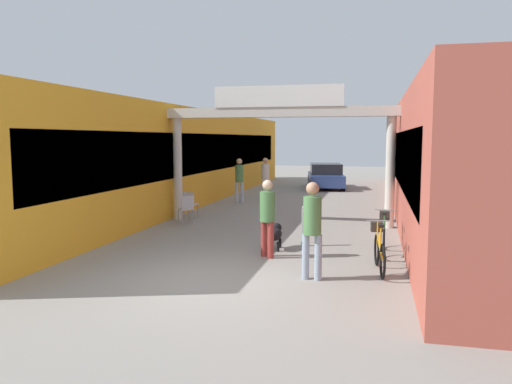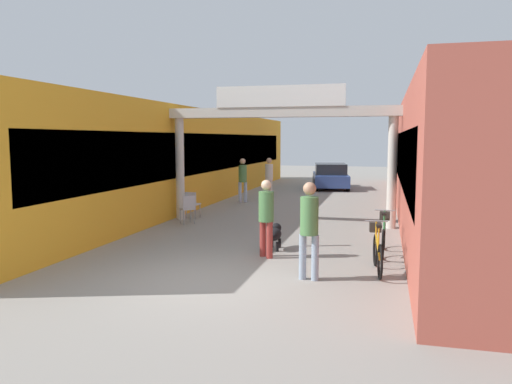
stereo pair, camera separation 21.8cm
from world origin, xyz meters
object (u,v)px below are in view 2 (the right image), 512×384
object	(u,v)px
pedestrian_companion	(309,224)
bicycle_green_second	(384,234)
pedestrian_with_dog	(266,213)
bollard_post_metal	(303,226)
bicycle_orange_nearest	(377,249)
pedestrian_carrying_crate	(269,176)
pedestrian_elderly_walking	(243,177)
parked_car_blue	(330,176)
cafe_chair_aluminium_farther	(192,202)
dog_on_leash	(275,234)
cafe_chair_aluminium_nearer	(188,207)

from	to	relation	value
pedestrian_companion	bicycle_green_second	size ratio (longest dim) A/B	1.09
pedestrian_with_dog	bollard_post_metal	size ratio (longest dim) A/B	1.73
pedestrian_companion	bicycle_orange_nearest	xyz separation A→B (m)	(1.23, 0.98, -0.63)
bicycle_green_second	pedestrian_carrying_crate	bearing A→B (deg)	117.73
bollard_post_metal	pedestrian_elderly_walking	bearing A→B (deg)	115.96
pedestrian_with_dog	pedestrian_companion	distance (m)	1.95
parked_car_blue	bicycle_green_second	bearing A→B (deg)	-79.28
pedestrian_elderly_walking	cafe_chair_aluminium_farther	xyz separation A→B (m)	(-0.47, -4.47, -0.52)
cafe_chair_aluminium_farther	parked_car_blue	distance (m)	11.81
pedestrian_companion	pedestrian_elderly_walking	size ratio (longest dim) A/B	1.01
bicycle_orange_nearest	parked_car_blue	world-z (taller)	parked_car_blue
pedestrian_carrying_crate	dog_on_leash	distance (m)	9.81
bicycle_orange_nearest	dog_on_leash	bearing A→B (deg)	149.18
bollard_post_metal	cafe_chair_aluminium_nearer	world-z (taller)	bollard_post_metal
bicycle_orange_nearest	cafe_chair_aluminium_nearer	distance (m)	7.13
pedestrian_elderly_walking	dog_on_leash	world-z (taller)	pedestrian_elderly_walking
pedestrian_companion	bollard_post_metal	size ratio (longest dim) A/B	1.84
bicycle_green_second	cafe_chair_aluminium_nearer	world-z (taller)	bicycle_green_second
bicycle_orange_nearest	cafe_chair_aluminium_farther	xyz separation A→B (m)	(-6.06, 5.24, 0.10)
bicycle_orange_nearest	parked_car_blue	xyz separation A→B (m)	(-2.70, 16.56, 0.21)
pedestrian_carrying_crate	bicycle_green_second	bearing A→B (deg)	-62.27
cafe_chair_aluminium_farther	cafe_chair_aluminium_nearer	bearing A→B (deg)	-74.54
bicycle_orange_nearest	bicycle_green_second	bearing A→B (deg)	85.76
bicycle_green_second	cafe_chair_aluminium_nearer	bearing A→B (deg)	156.69
pedestrian_with_dog	bicycle_orange_nearest	world-z (taller)	pedestrian_with_dog
pedestrian_carrying_crate	bollard_post_metal	distance (m)	9.50
pedestrian_with_dog	pedestrian_companion	world-z (taller)	pedestrian_companion
parked_car_blue	bollard_post_metal	bearing A→B (deg)	-86.49
dog_on_leash	bicycle_orange_nearest	distance (m)	2.81
pedestrian_carrying_crate	pedestrian_with_dog	bearing A→B (deg)	-77.30
cafe_chair_aluminium_farther	parked_car_blue	xyz separation A→B (m)	(3.36, 11.32, 0.10)
pedestrian_with_dog	bicycle_orange_nearest	distance (m)	2.55
pedestrian_carrying_crate	pedestrian_companion	bearing A→B (deg)	-73.51
bollard_post_metal	pedestrian_carrying_crate	bearing A→B (deg)	108.15
pedestrian_elderly_walking	parked_car_blue	xyz separation A→B (m)	(2.89, 6.85, -0.41)
cafe_chair_aluminium_farther	parked_car_blue	world-z (taller)	parked_car_blue
pedestrian_elderly_walking	bicycle_green_second	size ratio (longest dim) A/B	1.08
parked_car_blue	dog_on_leash	bearing A→B (deg)	-88.90
cafe_chair_aluminium_farther	bicycle_orange_nearest	bearing A→B (deg)	-40.85
bicycle_orange_nearest	bicycle_green_second	xyz separation A→B (m)	(0.12, 1.65, 0.00)
pedestrian_carrying_crate	bollard_post_metal	xyz separation A→B (m)	(2.96, -9.02, -0.54)
parked_car_blue	bicycle_orange_nearest	bearing A→B (deg)	-80.74
bicycle_orange_nearest	bollard_post_metal	bearing A→B (deg)	133.17
cafe_chair_aluminium_nearer	parked_car_blue	size ratio (longest dim) A/B	0.21
cafe_chair_aluminium_nearer	bollard_post_metal	bearing A→B (deg)	-29.75
pedestrian_companion	pedestrian_elderly_walking	world-z (taller)	pedestrian_companion
pedestrian_companion	bollard_post_metal	world-z (taller)	pedestrian_companion
bollard_post_metal	cafe_chair_aluminium_nearer	xyz separation A→B (m)	(-3.97, 2.27, 0.03)
dog_on_leash	cafe_chair_aluminium_nearer	distance (m)	4.35
pedestrian_carrying_crate	cafe_chair_aluminium_nearer	distance (m)	6.84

